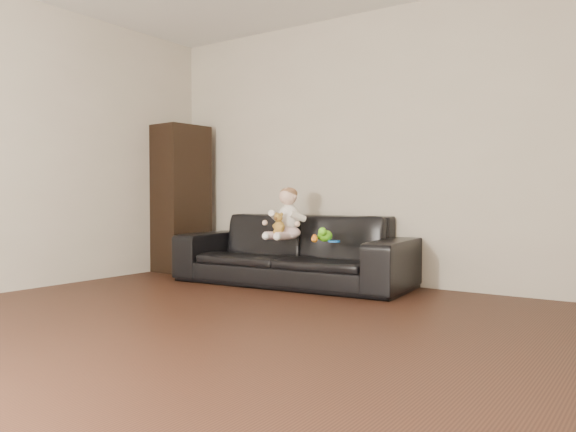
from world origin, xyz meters
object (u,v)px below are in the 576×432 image
Objects in this scene: teddy_bear at (279,224)px; toy_green at (325,236)px; toy_rattle at (315,239)px; baby at (287,217)px; cabinet at (181,198)px; sofa at (293,250)px; toy_blue_disc at (334,241)px.

toy_green is at bearing 12.69° from teddy_bear.
toy_green is 0.13m from toy_rattle.
toy_rattle is at bearing -13.63° from baby.
teddy_bear is at bearing -8.79° from cabinet.
toy_rattle is (0.37, 0.02, -0.13)m from teddy_bear.
baby is (0.02, -0.12, 0.32)m from sofa.
toy_rattle is 0.57× the size of toy_blue_disc.
toy_green is 2.49× the size of toy_rattle.
toy_green is at bearing -179.91° from toy_blue_disc.
toy_blue_disc is at bearing -17.21° from sofa.
toy_rattle is at bearing -101.85° from toy_green.
teddy_bear is 3.16× the size of toy_rattle.
baby reaches higher than teddy_bear.
sofa is 0.54m from toy_blue_disc.
baby is at bearing -86.32° from sofa.
toy_green is 0.10m from toy_blue_disc.
toy_rattle is at bearing -4.91° from teddy_bear.
cabinet is 2.04m from toy_green.
sofa is 1.65m from cabinet.
toy_rattle is (-0.03, -0.13, -0.02)m from toy_green.
cabinet reaches higher than toy_green.
toy_blue_disc is at bearing -1.73° from cabinet.
toy_blue_disc is at bearing 8.91° from teddy_bear.
sofa reaches higher than toy_blue_disc.
cabinet reaches higher than toy_blue_disc.
toy_green is (0.42, -0.12, 0.16)m from sofa.
toy_green is (2.00, -0.22, -0.33)m from cabinet.
toy_rattle reaches higher than toy_blue_disc.
cabinet reaches higher than teddy_bear.
baby is 3.20× the size of toy_green.
teddy_bear is at bearing -158.68° from toy_green.
baby is 0.44m from toy_rattle.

